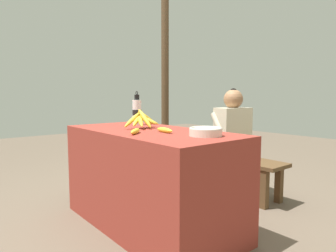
{
  "coord_description": "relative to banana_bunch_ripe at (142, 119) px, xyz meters",
  "views": [
    {
      "loc": [
        1.81,
        -1.32,
        1.0
      ],
      "look_at": [
        0.16,
        0.05,
        0.78
      ],
      "focal_mm": 32.0,
      "sensor_mm": 36.0,
      "label": 1
    }
  ],
  "objects": [
    {
      "name": "water_bottle",
      "position": [
        -0.26,
        0.12,
        0.05
      ],
      "size": [
        0.08,
        0.08,
        0.3
      ],
      "color": "white",
      "rests_on": "market_counter"
    },
    {
      "name": "loose_banana_side",
      "position": [
        0.33,
        -0.04,
        -0.05
      ],
      "size": [
        0.19,
        0.06,
        0.04
      ],
      "rotation": [
        0.0,
        0.0,
        -0.11
      ],
      "color": "gold",
      "rests_on": "market_counter"
    },
    {
      "name": "loose_banana_front",
      "position": [
        0.26,
        -0.24,
        -0.05
      ],
      "size": [
        0.15,
        0.17,
        0.04
      ],
      "rotation": [
        0.0,
        0.0,
        -0.85
      ],
      "color": "gold",
      "rests_on": "market_counter"
    },
    {
      "name": "seated_vendor",
      "position": [
        0.03,
        1.05,
        -0.2
      ],
      "size": [
        0.44,
        0.42,
        1.08
      ],
      "rotation": [
        0.0,
        0.0,
        2.97
      ],
      "color": "#564C60",
      "rests_on": "ground_plane"
    },
    {
      "name": "serving_bowl",
      "position": [
        0.63,
        0.06,
        -0.04
      ],
      "size": [
        0.21,
        0.21,
        0.06
      ],
      "color": "silver",
      "rests_on": "market_counter"
    },
    {
      "name": "banana_bunch_ripe",
      "position": [
        0.0,
        0.0,
        0.0
      ],
      "size": [
        0.21,
        0.35,
        0.16
      ],
      "color": "#4C381E",
      "rests_on": "market_counter"
    },
    {
      "name": "ground_plane",
      "position": [
        0.14,
        -0.03,
        -0.81
      ],
      "size": [
        12.0,
        12.0,
        0.0
      ],
      "primitive_type": "plane",
      "color": "brown"
    },
    {
      "name": "market_counter",
      "position": [
        0.14,
        -0.03,
        -0.44
      ],
      "size": [
        1.47,
        0.7,
        0.74
      ],
      "color": "maroon",
      "rests_on": "ground_plane"
    },
    {
      "name": "wooden_bench",
      "position": [
        -0.05,
        1.08,
        -0.5
      ],
      "size": [
        1.31,
        0.32,
        0.38
      ],
      "color": "brown",
      "rests_on": "ground_plane"
    },
    {
      "name": "banana_bunch_green",
      "position": [
        -0.37,
        1.08,
        -0.37
      ],
      "size": [
        0.17,
        0.29,
        0.14
      ],
      "color": "#4C381E",
      "rests_on": "wooden_bench"
    },
    {
      "name": "support_post_near",
      "position": [
        -1.23,
        1.23,
        0.55
      ],
      "size": [
        0.1,
        0.1,
        2.72
      ],
      "color": "#4C3823",
      "rests_on": "ground_plane"
    }
  ]
}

